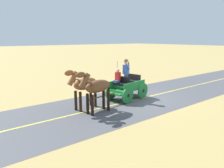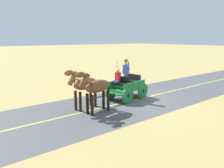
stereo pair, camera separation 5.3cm
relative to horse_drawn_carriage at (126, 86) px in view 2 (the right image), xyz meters
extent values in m
plane|color=tan|center=(-0.51, -0.78, -0.82)|extent=(200.00, 200.00, 0.00)
cube|color=#4C4C51|center=(-0.51, -0.78, -0.81)|extent=(5.48, 160.00, 0.01)
cube|color=#DBCC4C|center=(-0.51, -0.78, -0.81)|extent=(0.12, 160.00, 0.00)
cube|color=#1E7233|center=(0.02, -0.08, -0.16)|extent=(1.56, 2.37, 0.12)
cube|color=#1E7233|center=(-0.54, -0.18, 0.12)|extent=(0.42, 2.07, 0.44)
cube|color=#1E7233|center=(0.58, 0.02, 0.12)|extent=(0.42, 2.07, 0.44)
cube|color=#1E7233|center=(-0.19, 1.12, -0.26)|extent=(1.11, 0.42, 0.08)
cube|color=#1E7233|center=(0.23, -1.26, -0.34)|extent=(0.74, 0.32, 0.06)
cube|color=black|center=(-0.09, 0.51, 0.22)|extent=(1.07, 0.53, 0.14)
cube|color=black|center=(-0.06, 0.34, 0.44)|extent=(1.02, 0.26, 0.44)
cube|color=black|center=(0.10, -0.57, 0.22)|extent=(1.07, 0.53, 0.14)
cube|color=black|center=(0.13, -0.75, 0.44)|extent=(1.02, 0.26, 0.44)
cylinder|color=#1E7233|center=(-0.76, 0.56, -0.34)|extent=(0.26, 0.96, 0.96)
cylinder|color=black|center=(-0.76, 0.56, -0.34)|extent=(0.15, 0.23, 0.21)
cylinder|color=#1E7233|center=(0.52, 0.79, -0.34)|extent=(0.26, 0.96, 0.96)
cylinder|color=black|center=(0.52, 0.79, -0.34)|extent=(0.15, 0.23, 0.21)
cylinder|color=#1E7233|center=(-0.49, -0.95, -0.34)|extent=(0.26, 0.96, 0.96)
cylinder|color=black|center=(-0.49, -0.95, -0.34)|extent=(0.15, 0.23, 0.21)
cylinder|color=#1E7233|center=(0.79, -0.73, -0.34)|extent=(0.26, 0.96, 0.96)
cylinder|color=black|center=(0.79, -0.73, -0.34)|extent=(0.15, 0.23, 0.21)
cylinder|color=brown|center=(-0.36, 2.08, -0.21)|extent=(0.42, 1.98, 0.07)
cylinder|color=black|center=(0.21, 0.57, 0.92)|extent=(0.02, 0.02, 1.30)
cylinder|color=#384C7F|center=(-0.19, 0.22, 0.35)|extent=(0.22, 0.22, 0.90)
cube|color=#2D4C99|center=(-0.19, 0.22, 1.08)|extent=(0.37, 0.28, 0.56)
sphere|color=beige|center=(-0.19, 0.22, 1.48)|extent=(0.22, 0.22, 0.22)
cylinder|color=#473323|center=(-0.19, 0.22, 1.58)|extent=(0.36, 0.36, 0.01)
cylinder|color=#473323|center=(-0.19, 0.22, 1.63)|extent=(0.20, 0.20, 0.10)
cylinder|color=#2D4C99|center=(-0.37, 0.23, 1.26)|extent=(0.27, 0.12, 0.32)
cube|color=black|center=(-0.43, 0.23, 1.46)|extent=(0.03, 0.07, 0.14)
cube|color=#384C7F|center=(0.14, 0.68, 0.36)|extent=(0.33, 0.36, 0.14)
cube|color=red|center=(0.16, 0.56, 0.67)|extent=(0.33, 0.25, 0.48)
sphere|color=beige|center=(0.16, 0.56, 1.02)|extent=(0.20, 0.20, 0.20)
ellipsoid|color=brown|center=(-0.97, 2.79, 0.55)|extent=(0.75, 1.62, 0.64)
cylinder|color=black|center=(-1.21, 3.31, -0.29)|extent=(0.15, 0.15, 1.05)
cylinder|color=black|center=(-0.85, 3.36, -0.29)|extent=(0.15, 0.15, 1.05)
cylinder|color=black|center=(-1.08, 2.23, -0.29)|extent=(0.15, 0.15, 1.05)
cylinder|color=black|center=(-0.72, 2.27, -0.29)|extent=(0.15, 0.15, 1.05)
cylinder|color=brown|center=(-1.07, 3.63, 0.95)|extent=(0.34, 0.68, 0.73)
ellipsoid|color=brown|center=(-1.10, 3.85, 1.26)|extent=(0.28, 0.56, 0.28)
cube|color=black|center=(-1.07, 3.61, 0.99)|extent=(0.12, 0.51, 0.56)
cylinder|color=black|center=(-0.88, 2.06, 0.25)|extent=(0.11, 0.11, 0.70)
torus|color=brown|center=(-1.03, 3.33, 0.63)|extent=(0.55, 0.14, 0.55)
ellipsoid|color=brown|center=(-0.04, 2.95, 0.55)|extent=(0.86, 1.64, 0.64)
cylinder|color=black|center=(-0.33, 3.45, -0.29)|extent=(0.15, 0.15, 1.05)
cylinder|color=black|center=(0.03, 3.53, -0.29)|extent=(0.15, 0.15, 1.05)
cylinder|color=black|center=(-0.10, 2.38, -0.29)|extent=(0.15, 0.15, 1.05)
cylinder|color=black|center=(0.25, 2.46, -0.29)|extent=(0.15, 0.15, 1.05)
cylinder|color=brown|center=(-0.21, 3.78, 0.95)|extent=(0.39, 0.69, 0.73)
ellipsoid|color=brown|center=(-0.25, 4.00, 1.26)|extent=(0.32, 0.57, 0.28)
cube|color=black|center=(-0.20, 3.76, 0.99)|extent=(0.16, 0.50, 0.56)
cylinder|color=black|center=(0.11, 2.23, 0.25)|extent=(0.11, 0.11, 0.70)
torus|color=brown|center=(-0.15, 3.49, 0.63)|extent=(0.55, 0.18, 0.55)
camera|label=1|loc=(-9.79, 8.86, 2.92)|focal=35.07mm
camera|label=2|loc=(-9.82, 8.82, 2.92)|focal=35.07mm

